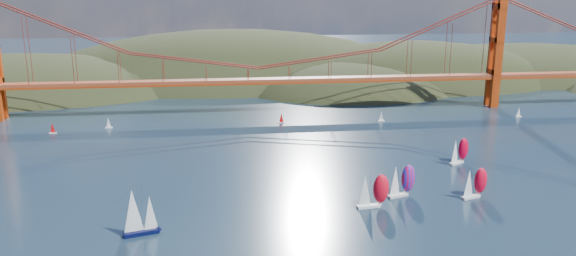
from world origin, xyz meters
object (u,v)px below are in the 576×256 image
at_px(sloop_navy, 138,212).
at_px(racer_1, 474,182).
at_px(racer_0, 373,190).
at_px(racer_rwb, 401,180).
at_px(racer_3, 459,150).

relative_size(sloop_navy, racer_1, 1.35).
bearing_deg(racer_0, sloop_navy, -178.61).
height_order(sloop_navy, racer_1, sloop_navy).
xyz_separation_m(racer_0, racer_1, (31.65, 3.41, -0.37)).
xyz_separation_m(racer_0, racer_rwb, (10.77, 7.22, -0.07)).
relative_size(sloop_navy, racer_rwb, 1.27).
xyz_separation_m(sloop_navy, racer_0, (62.85, 10.22, -0.88)).
bearing_deg(sloop_navy, racer_1, -7.95).
distance_m(racer_1, racer_3, 32.96).
height_order(racer_0, racer_rwb, racer_0).
distance_m(sloop_navy, racer_1, 95.49).
bearing_deg(racer_1, sloop_navy, 169.30).
distance_m(sloop_navy, racer_3, 113.12).
xyz_separation_m(racer_1, racer_rwb, (-20.89, 3.81, 0.29)).
xyz_separation_m(racer_3, racer_rwb, (-30.03, -27.86, 0.29)).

